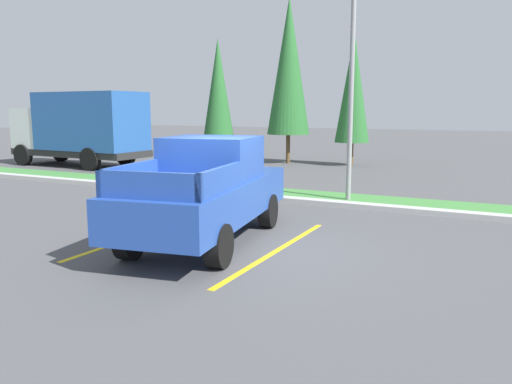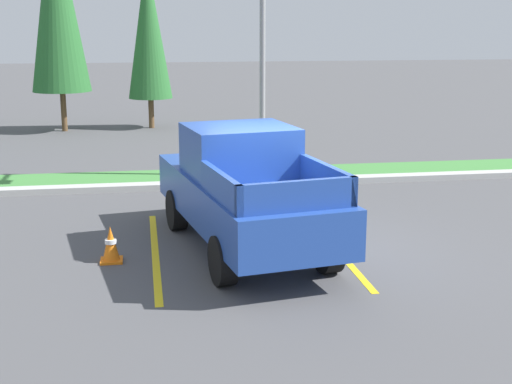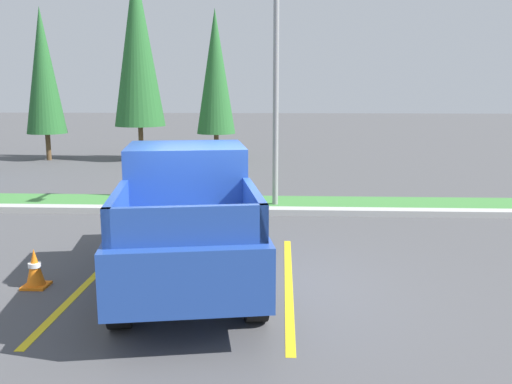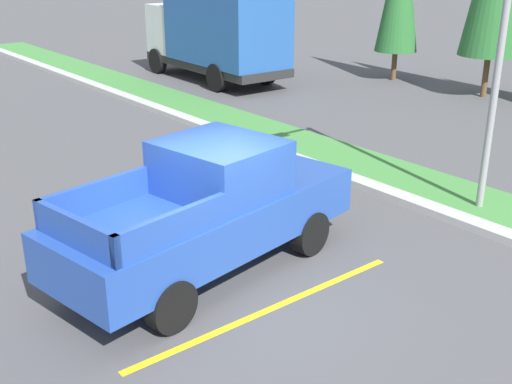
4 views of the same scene
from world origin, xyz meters
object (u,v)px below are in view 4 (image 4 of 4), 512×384
object	(u,v)px
pickup_truck_main	(210,209)
cargo_truck_distant	(216,32)
street_light	(501,13)
traffic_cone	(123,215)

from	to	relation	value
pickup_truck_main	cargo_truck_distant	size ratio (longest dim) A/B	0.80
pickup_truck_main	street_light	size ratio (longest dim) A/B	0.84
pickup_truck_main	cargo_truck_distant	distance (m)	15.44
street_light	traffic_cone	bearing A→B (deg)	-121.13
pickup_truck_main	traffic_cone	world-z (taller)	pickup_truck_main
cargo_truck_distant	street_light	bearing A→B (deg)	-14.50
pickup_truck_main	traffic_cone	xyz separation A→B (m)	(-2.26, -0.39, -0.75)
street_light	cargo_truck_distant	bearing A→B (deg)	165.50
street_light	traffic_cone	size ratio (longest dim) A/B	10.85
cargo_truck_distant	traffic_cone	bearing A→B (deg)	-42.56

